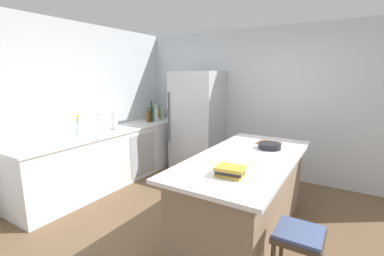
# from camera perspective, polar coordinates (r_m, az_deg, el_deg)

# --- Properties ---
(ground_plane) EXTENTS (7.20, 7.20, 0.00)m
(ground_plane) POSITION_cam_1_polar(r_m,az_deg,el_deg) (3.32, 2.74, -21.55)
(ground_plane) COLOR brown
(wall_rear) EXTENTS (6.00, 0.10, 2.60)m
(wall_rear) POSITION_cam_1_polar(r_m,az_deg,el_deg) (4.91, 15.70, 5.07)
(wall_rear) COLOR silver
(wall_rear) RESTS_ON ground_plane
(wall_left) EXTENTS (0.10, 6.00, 2.60)m
(wall_left) POSITION_cam_1_polar(r_m,az_deg,el_deg) (4.53, -25.45, 3.90)
(wall_left) COLOR silver
(wall_left) RESTS_ON ground_plane
(counter_run_left) EXTENTS (0.69, 3.20, 0.90)m
(counter_run_left) POSITION_cam_1_polar(r_m,az_deg,el_deg) (4.71, -16.72, -5.80)
(counter_run_left) COLOR white
(counter_run_left) RESTS_ON ground_plane
(kitchen_island) EXTENTS (1.02, 2.20, 0.90)m
(kitchen_island) POSITION_cam_1_polar(r_m,az_deg,el_deg) (3.21, 11.30, -13.59)
(kitchen_island) COLOR #8E755B
(kitchen_island) RESTS_ON ground_plane
(refrigerator) EXTENTS (0.86, 0.78, 1.87)m
(refrigerator) POSITION_cam_1_polar(r_m,az_deg,el_deg) (5.02, 1.24, 1.40)
(refrigerator) COLOR #B7BABF
(refrigerator) RESTS_ON ground_plane
(bar_stool) EXTENTS (0.36, 0.36, 0.64)m
(bar_stool) POSITION_cam_1_polar(r_m,az_deg,el_deg) (2.38, 21.83, -22.10)
(bar_stool) COLOR #473828
(bar_stool) RESTS_ON ground_plane
(sink_faucet) EXTENTS (0.15, 0.05, 0.30)m
(sink_faucet) POSITION_cam_1_polar(r_m,az_deg,el_deg) (4.49, -19.27, 1.20)
(sink_faucet) COLOR silver
(sink_faucet) RESTS_ON counter_run_left
(flower_vase) EXTENTS (0.08, 0.08, 0.33)m
(flower_vase) POSITION_cam_1_polar(r_m,az_deg,el_deg) (4.26, -23.14, -0.38)
(flower_vase) COLOR silver
(flower_vase) RESTS_ON counter_run_left
(paper_towel_roll) EXTENTS (0.14, 0.14, 0.31)m
(paper_towel_roll) POSITION_cam_1_polar(r_m,az_deg,el_deg) (4.64, -16.35, 1.38)
(paper_towel_roll) COLOR gray
(paper_towel_roll) RESTS_ON counter_run_left
(syrup_bottle) EXTENTS (0.07, 0.07, 0.24)m
(syrup_bottle) POSITION_cam_1_polar(r_m,az_deg,el_deg) (5.70, -6.41, 3.15)
(syrup_bottle) COLOR #5B3319
(syrup_bottle) RESTS_ON counter_run_left
(olive_oil_bottle) EXTENTS (0.06, 0.06, 0.27)m
(olive_oil_bottle) POSITION_cam_1_polar(r_m,az_deg,el_deg) (5.61, -6.99, 3.15)
(olive_oil_bottle) COLOR olive
(olive_oil_bottle) RESTS_ON counter_run_left
(gin_bottle) EXTENTS (0.07, 0.07, 0.31)m
(gin_bottle) POSITION_cam_1_polar(r_m,az_deg,el_deg) (5.46, -6.40, 3.13)
(gin_bottle) COLOR #8CB79E
(gin_bottle) RESTS_ON counter_run_left
(vinegar_bottle) EXTENTS (0.06, 0.06, 0.31)m
(vinegar_bottle) POSITION_cam_1_polar(r_m,az_deg,el_deg) (5.43, -7.74, 3.01)
(vinegar_bottle) COLOR #994C23
(vinegar_bottle) RESTS_ON counter_run_left
(soda_bottle) EXTENTS (0.08, 0.08, 0.35)m
(soda_bottle) POSITION_cam_1_polar(r_m,az_deg,el_deg) (5.30, -7.73, 2.98)
(soda_bottle) COLOR silver
(soda_bottle) RESTS_ON counter_run_left
(wine_bottle) EXTENTS (0.07, 0.07, 0.40)m
(wine_bottle) POSITION_cam_1_polar(r_m,az_deg,el_deg) (5.26, -8.66, 3.15)
(wine_bottle) COLOR #19381E
(wine_bottle) RESTS_ON counter_run_left
(whiskey_bottle) EXTENTS (0.08, 0.08, 0.29)m
(whiskey_bottle) POSITION_cam_1_polar(r_m,az_deg,el_deg) (5.19, -9.42, 2.49)
(whiskey_bottle) COLOR brown
(whiskey_bottle) RESTS_ON counter_run_left
(cookbook_stack) EXTENTS (0.28, 0.22, 0.09)m
(cookbook_stack) POSITION_cam_1_polar(r_m,az_deg,el_deg) (2.44, 8.18, -9.13)
(cookbook_stack) COLOR gold
(cookbook_stack) RESTS_ON kitchen_island
(mixing_bowl) EXTENTS (0.27, 0.27, 0.07)m
(mixing_bowl) POSITION_cam_1_polar(r_m,az_deg,el_deg) (3.42, 16.29, -3.72)
(mixing_bowl) COLOR black
(mixing_bowl) RESTS_ON kitchen_island
(cutting_board) EXTENTS (0.30, 0.25, 0.02)m
(cutting_board) POSITION_cam_1_polar(r_m,az_deg,el_deg) (3.67, 16.18, -3.09)
(cutting_board) COLOR #9E7042
(cutting_board) RESTS_ON kitchen_island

